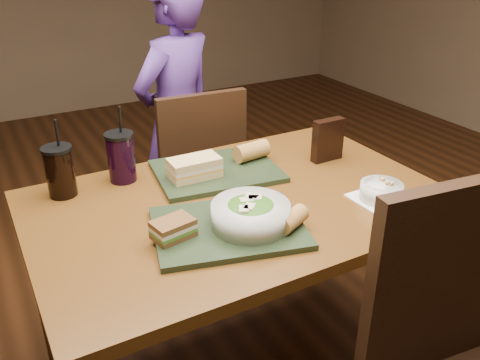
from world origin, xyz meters
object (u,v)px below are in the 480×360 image
chair_far (195,174)px  tray_near (228,228)px  cup_berry (121,157)px  cup_cola (60,171)px  sandwich_near (173,229)px  tray_far (217,171)px  salad_bowl (251,213)px  chip_bag (328,140)px  dining_table (240,224)px  baguette_near (292,219)px  diner (177,121)px  soup_bowl (381,191)px  baguette_far (251,151)px  sandwich_far (195,168)px

chair_far → tray_near: 0.93m
cup_berry → cup_cola: bearing=-176.6°
chair_far → sandwich_near: size_ratio=7.46×
tray_far → salad_bowl: 0.40m
tray_far → chip_bag: size_ratio=2.67×
dining_table → sandwich_near: size_ratio=10.61×
chair_far → baguette_near: 1.00m
chair_far → salad_bowl: size_ratio=4.09×
diner → chair_far: bearing=60.0°
soup_bowl → baguette_near: bearing=-176.0°
dining_table → tray_near: (-0.12, -0.15, 0.10)m
cup_berry → chip_bag: (0.72, -0.20, -0.01)m
chair_far → chip_bag: (0.28, -0.59, 0.32)m
diner → tray_near: (-0.30, -1.12, 0.08)m
sandwich_near → baguette_near: (0.31, -0.11, -0.00)m
tray_far → sandwich_near: size_ratio=3.43×
tray_near → baguette_far: baguette_far is taller
sandwich_near → sandwich_far: (0.21, 0.32, 0.01)m
diner → tray_near: 1.16m
dining_table → tray_far: tray_far is taller
diner → cup_berry: (-0.47, -0.65, 0.15)m
chip_bag → soup_bowl: bearing=-97.8°
tray_near → salad_bowl: 0.08m
cup_berry → chip_bag: 0.74m
salad_bowl → baguette_near: size_ratio=2.16×
dining_table → cup_berry: cup_berry is taller
cup_berry → tray_near: bearing=-70.8°
dining_table → sandwich_near: bearing=-155.3°
cup_berry → tray_far: bearing=-19.5°
sandwich_near → cup_cola: size_ratio=0.47×
dining_table → tray_far: bearing=83.8°
cup_cola → cup_berry: 0.20m
chair_far → sandwich_near: chair_far is taller
dining_table → diner: 0.99m
sandwich_near → salad_bowl: bearing=-11.9°
baguette_near → baguette_far: (0.14, 0.47, 0.01)m
dining_table → sandwich_near: (-0.28, -0.13, 0.13)m
tray_near → tray_far: 0.38m
tray_far → chip_bag: bearing=-12.6°
sandwich_far → baguette_near: sandwich_far is taller
salad_bowl → baguette_near: salad_bowl is taller
chip_bag → cup_berry: bearing=164.2°
chair_far → sandwich_near: (-0.44, -0.84, 0.29)m
soup_bowl → chip_bag: bearing=82.4°
sandwich_near → soup_bowl: bearing=-7.6°
diner → baguette_near: bearing=58.9°
sandwich_far → cup_berry: cup_berry is taller
tray_near → baguette_near: baguette_near is taller
sandwich_far → cup_berry: 0.25m
sandwich_near → sandwich_far: sandwich_far is taller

